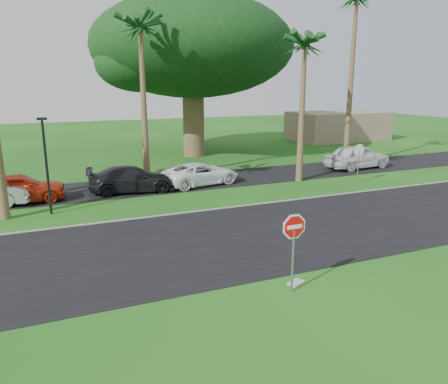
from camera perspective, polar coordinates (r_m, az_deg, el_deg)
ground at (r=16.05m, az=1.59°, el=-8.68°), size 120.00×120.00×0.00m
road at (r=17.76m, az=-1.09°, el=-6.33°), size 120.00×8.00×0.02m
parking_strip at (r=27.38m, az=-9.29°, el=0.91°), size 120.00×5.00×0.02m
curb at (r=21.37m, az=-5.14°, el=-2.72°), size 120.00×0.12×0.06m
stop_sign_near at (r=13.17m, az=9.09°, el=-5.83°), size 1.05×0.07×2.62m
stop_sign_far at (r=28.45m, az=17.20°, el=4.58°), size 1.05×0.07×2.62m
palm_center at (r=28.27m, az=-10.86°, el=19.95°), size 5.00×5.00×10.50m
palm_right_near at (r=27.98m, az=10.49°, el=18.03°), size 5.00×5.00×9.50m
palm_right_far at (r=34.27m, az=16.92°, el=22.66°), size 5.00×5.00×13.00m
canopy_tree at (r=37.56m, az=-4.17°, el=18.37°), size 16.50×16.50×13.12m
streetlight_right at (r=22.23m, az=-22.23°, el=3.88°), size 0.45×0.25×4.64m
building_far at (r=49.87m, az=14.60°, el=8.37°), size 10.00×6.00×3.00m
car_red at (r=25.27m, az=-25.33°, el=0.42°), size 4.77×2.03×1.61m
car_dark at (r=25.79m, az=-11.86°, el=1.62°), size 5.31×2.69×1.48m
car_minivan at (r=27.04m, az=-3.05°, el=2.36°), size 5.22×3.13×1.36m
car_pickup at (r=33.60m, az=17.05°, el=4.43°), size 5.24×2.44×1.74m
utility_slab at (r=14.38m, az=9.39°, el=-11.60°), size 0.64×0.53×0.06m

